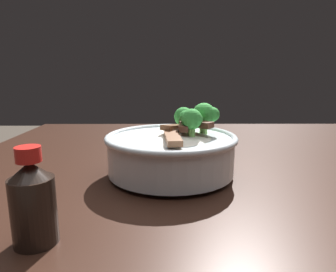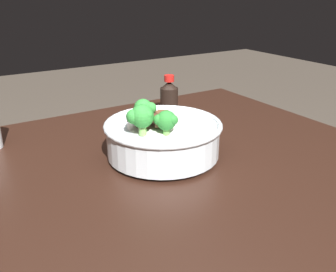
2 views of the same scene
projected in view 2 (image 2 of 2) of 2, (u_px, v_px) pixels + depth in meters
name	position (u px, v px, depth m)	size (l,w,h in m)	color
dining_table	(129.00, 232.00, 0.72)	(1.29, 1.02, 0.80)	black
rice_bowl	(162.00, 135.00, 0.82)	(0.26, 0.26, 0.14)	silver
soy_sauce_bottle	(169.00, 98.00, 1.10)	(0.05, 0.05, 0.12)	black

